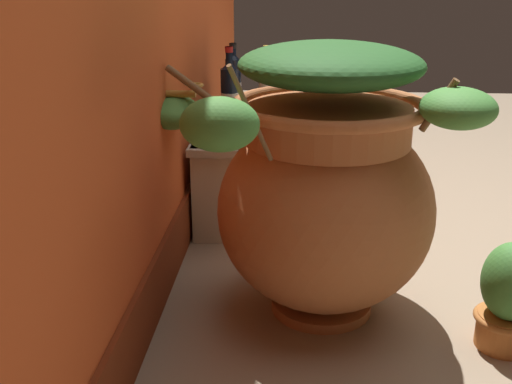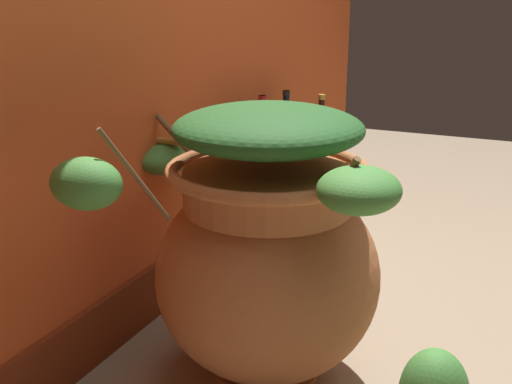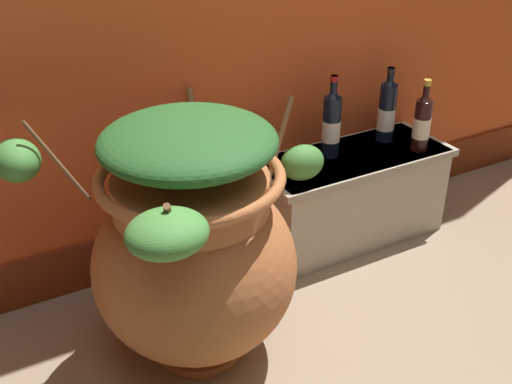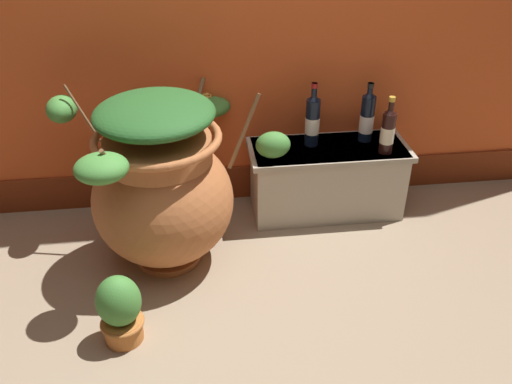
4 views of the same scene
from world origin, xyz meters
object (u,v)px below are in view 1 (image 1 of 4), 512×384
(wine_bottle_middle, at_px, (266,84))
(potted_shrub, at_px, (509,297))
(wine_bottle_right, at_px, (233,84))
(terracotta_urn, at_px, (324,184))
(wine_bottle_left, at_px, (230,95))

(wine_bottle_middle, height_order, potted_shrub, wine_bottle_middle)
(wine_bottle_right, height_order, potted_shrub, wine_bottle_right)
(terracotta_urn, bearing_deg, wine_bottle_middle, 11.39)
(wine_bottle_middle, distance_m, potted_shrub, 1.60)
(wine_bottle_left, bearing_deg, wine_bottle_middle, -20.41)
(wine_bottle_middle, relative_size, wine_bottle_right, 0.95)
(wine_bottle_left, bearing_deg, terracotta_urn, -154.89)
(wine_bottle_middle, bearing_deg, terracotta_urn, -168.61)
(potted_shrub, bearing_deg, wine_bottle_left, 42.85)
(terracotta_urn, height_order, wine_bottle_middle, terracotta_urn)
(terracotta_urn, relative_size, wine_bottle_middle, 3.75)
(wine_bottle_middle, xyz_separation_m, wine_bottle_right, (-0.07, 0.15, 0.01))
(terracotta_urn, xyz_separation_m, wine_bottle_middle, (1.16, 0.23, 0.10))
(terracotta_urn, distance_m, wine_bottle_right, 1.17)
(wine_bottle_middle, relative_size, potted_shrub, 0.95)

